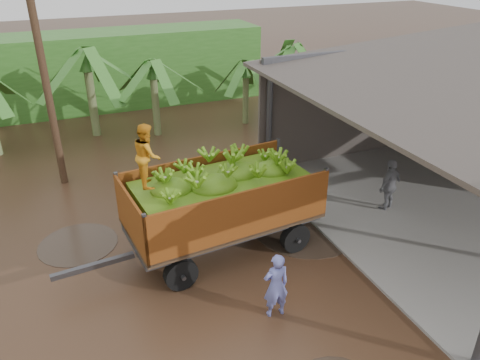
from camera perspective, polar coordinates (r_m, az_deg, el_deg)
name	(u,v)px	position (r m, az deg, el deg)	size (l,w,h in m)	color
ground	(162,315)	(10.92, -9.51, -15.94)	(100.00, 100.00, 0.00)	black
hedge_north	(36,76)	(24.60, -23.65, 11.57)	(22.00, 3.00, 3.60)	#2D661E
banana_trailer	(221,200)	(12.02, -2.29, -2.47)	(6.88, 2.85, 3.78)	#9F5016
man_blue	(276,285)	(10.33, 4.40, -12.69)	(0.58, 0.38, 1.59)	#6B71C3
man_grey	(390,185)	(14.78, 17.79, -0.62)	(1.00, 0.42, 1.71)	slate
utility_pole	(43,66)	(15.96, -22.91, 12.67)	(1.20, 0.24, 7.90)	#47301E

